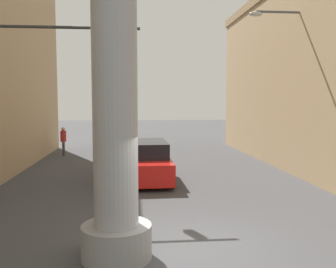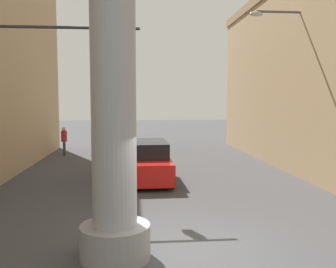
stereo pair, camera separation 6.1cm
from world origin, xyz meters
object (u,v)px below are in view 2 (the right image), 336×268
object	(u,v)px
traffic_light_mast	(33,75)
pedestrian_far_left	(64,139)
street_lamp	(301,75)
palm_tree_near_right	(335,34)
car_lead	(144,161)

from	to	relation	value
traffic_light_mast	pedestrian_far_left	world-z (taller)	traffic_light_mast
street_lamp	traffic_light_mast	xyz separation A→B (m)	(-10.25, -2.42, -0.22)
traffic_light_mast	palm_tree_near_right	xyz separation A→B (m)	(10.50, 0.35, 1.54)
street_lamp	car_lead	bearing A→B (deg)	179.54
street_lamp	traffic_light_mast	world-z (taller)	street_lamp
street_lamp	pedestrian_far_left	world-z (taller)	street_lamp
car_lead	palm_tree_near_right	size ratio (longest dim) A/B	0.53
street_lamp	palm_tree_near_right	bearing A→B (deg)	-82.94
traffic_light_mast	car_lead	size ratio (longest dim) A/B	1.16
palm_tree_near_right	pedestrian_far_left	xyz separation A→B (m)	(-11.31, 9.11, -4.61)
street_lamp	car_lead	size ratio (longest dim) A/B	1.42
pedestrian_far_left	car_lead	bearing A→B (deg)	-57.37
pedestrian_far_left	street_lamp	bearing A→B (deg)	-32.53
street_lamp	car_lead	distance (m)	7.46
car_lead	pedestrian_far_left	world-z (taller)	pedestrian_far_left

